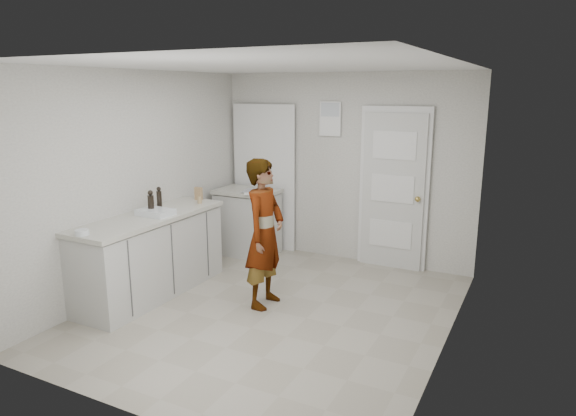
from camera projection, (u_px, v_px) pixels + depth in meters
The scene contains 12 objects.
ground at pixel (273, 311), 5.41m from camera, with size 4.00×4.00×0.00m, color gray.
room_shell at pixel (330, 184), 6.95m from camera, with size 4.00×4.00×4.00m.
main_counter at pixel (152, 258), 5.78m from camera, with size 0.64×1.96×0.93m.
side_counter at pixel (248, 224), 7.21m from camera, with size 0.84×0.61×0.93m.
person at pixel (265, 234), 5.41m from camera, with size 0.58×0.38×1.59m, color silver.
cake_mix_box at pixel (199, 194), 6.43m from camera, with size 0.10×0.04×0.16m, color #9A714D.
spice_jar at pixel (200, 200), 6.24m from camera, with size 0.05×0.05×0.08m, color tan.
oil_cruet_a at pixel (151, 203), 5.69m from camera, with size 0.07×0.07×0.27m.
oil_cruet_b at pixel (159, 198), 5.92m from camera, with size 0.06×0.06×0.26m.
baking_dish at pixel (156, 212), 5.66m from camera, with size 0.38×0.27×0.07m.
egg_bowl at pixel (82, 232), 4.89m from camera, with size 0.13×0.13×0.05m.
papers at pixel (254, 192), 6.89m from camera, with size 0.26×0.33×0.01m, color white.
Camera 1 is at (2.42, -4.40, 2.29)m, focal length 32.00 mm.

